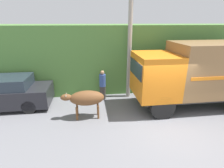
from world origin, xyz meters
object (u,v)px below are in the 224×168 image
Objects in this scene: brown_cow at (86,98)px; parked_suv at (2,93)px; pedestrian_on_hill at (103,84)px; cargo_truck at (200,72)px; utility_pole at (130,42)px.

brown_cow is 0.41× the size of parked_suv.
brown_cow is 2.10m from pedestrian_on_hill.
cargo_truck reaches higher than pedestrian_on_hill.
parked_suv is (-4.10, 1.49, -0.16)m from brown_cow.
parked_suv is at bearing -174.69° from utility_pole.
brown_cow is at bearing -15.69° from parked_suv.
cargo_truck is 3.74× the size of pedestrian_on_hill.
utility_pole is (2.39, 2.10, 2.16)m from brown_cow.
brown_cow is 4.37m from parked_suv.
pedestrian_on_hill is at bearing 50.76° from brown_cow.
utility_pole is at bearing 27.23° from brown_cow.
utility_pole reaches higher than pedestrian_on_hill.
parked_suv is 0.77× the size of utility_pole.
pedestrian_on_hill is 0.28× the size of utility_pole.
utility_pole is at bearing 150.39° from cargo_truck.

